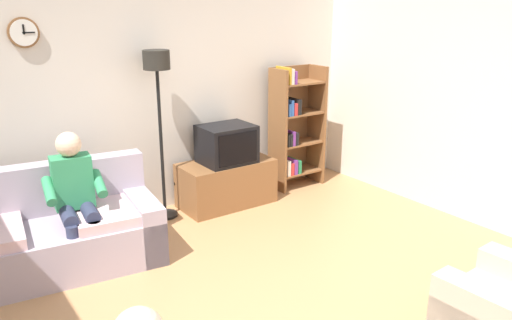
{
  "coord_description": "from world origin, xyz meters",
  "views": [
    {
      "loc": [
        -2.07,
        -2.57,
        2.31
      ],
      "look_at": [
        0.35,
        0.9,
        0.99
      ],
      "focal_mm": 35.45,
      "sensor_mm": 36.0,
      "label": 1
    }
  ],
  "objects_px": {
    "couch": "(49,236)",
    "floor_lamp": "(158,89)",
    "tv": "(227,144)",
    "person_on_couch": "(75,194)",
    "bookshelf": "(293,128)",
    "tv_stand": "(226,183)"
  },
  "relations": [
    {
      "from": "couch",
      "to": "floor_lamp",
      "type": "bearing_deg",
      "value": 19.57
    },
    {
      "from": "tv",
      "to": "floor_lamp",
      "type": "bearing_deg",
      "value": 170.76
    },
    {
      "from": "tv",
      "to": "floor_lamp",
      "type": "xyz_separation_m",
      "value": [
        -0.76,
        0.12,
        0.7
      ]
    },
    {
      "from": "couch",
      "to": "person_on_couch",
      "type": "height_order",
      "value": "person_on_couch"
    },
    {
      "from": "bookshelf",
      "to": "tv_stand",
      "type": "bearing_deg",
      "value": -176.03
    },
    {
      "from": "person_on_couch",
      "to": "tv_stand",
      "type": "bearing_deg",
      "value": 14.68
    },
    {
      "from": "bookshelf",
      "to": "person_on_couch",
      "type": "relative_size",
      "value": 1.27
    },
    {
      "from": "tv_stand",
      "to": "floor_lamp",
      "type": "bearing_deg",
      "value": 172.57
    },
    {
      "from": "tv_stand",
      "to": "floor_lamp",
      "type": "height_order",
      "value": "floor_lamp"
    },
    {
      "from": "tv_stand",
      "to": "floor_lamp",
      "type": "relative_size",
      "value": 0.59
    },
    {
      "from": "tv",
      "to": "bookshelf",
      "type": "distance_m",
      "value": 1.07
    },
    {
      "from": "tv_stand",
      "to": "bookshelf",
      "type": "distance_m",
      "value": 1.18
    },
    {
      "from": "floor_lamp",
      "to": "couch",
      "type": "bearing_deg",
      "value": -160.43
    },
    {
      "from": "bookshelf",
      "to": "floor_lamp",
      "type": "height_order",
      "value": "floor_lamp"
    },
    {
      "from": "tv",
      "to": "tv_stand",
      "type": "bearing_deg",
      "value": 90.0
    },
    {
      "from": "tv_stand",
      "to": "bookshelf",
      "type": "height_order",
      "value": "bookshelf"
    },
    {
      "from": "couch",
      "to": "tv_stand",
      "type": "relative_size",
      "value": 1.81
    },
    {
      "from": "couch",
      "to": "bookshelf",
      "type": "height_order",
      "value": "bookshelf"
    },
    {
      "from": "bookshelf",
      "to": "floor_lamp",
      "type": "xyz_separation_m",
      "value": [
        -1.82,
        0.03,
        0.67
      ]
    },
    {
      "from": "tv_stand",
      "to": "floor_lamp",
      "type": "distance_m",
      "value": 1.41
    },
    {
      "from": "person_on_couch",
      "to": "bookshelf",
      "type": "bearing_deg",
      "value": 10.87
    },
    {
      "from": "couch",
      "to": "floor_lamp",
      "type": "relative_size",
      "value": 1.08
    }
  ]
}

